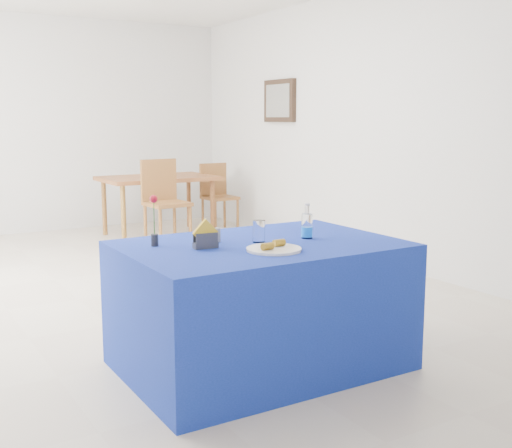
% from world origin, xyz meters
% --- Properties ---
extents(floor, '(7.00, 7.00, 0.00)m').
position_xyz_m(floor, '(0.00, 0.00, 0.00)').
color(floor, beige).
rests_on(floor, ground).
extents(room_shell, '(7.00, 7.00, 7.00)m').
position_xyz_m(room_shell, '(0.00, 0.00, 1.75)').
color(room_shell, silver).
rests_on(room_shell, ground).
extents(picture_frame, '(0.06, 0.64, 0.52)m').
position_xyz_m(picture_frame, '(2.47, 1.60, 1.70)').
color(picture_frame, black).
rests_on(picture_frame, room_shell).
extents(picture_art, '(0.02, 0.52, 0.40)m').
position_xyz_m(picture_art, '(2.44, 1.60, 1.70)').
color(picture_art, '#998C66').
rests_on(picture_art, room_shell).
extents(plate, '(0.31, 0.31, 0.01)m').
position_xyz_m(plate, '(-0.06, -2.24, 0.77)').
color(plate, silver).
rests_on(plate, blue_table).
extents(drinking_glass, '(0.07, 0.07, 0.13)m').
position_xyz_m(drinking_glass, '(-0.01, -1.98, 0.82)').
color(drinking_glass, white).
rests_on(drinking_glass, blue_table).
extents(salt_shaker, '(0.03, 0.03, 0.08)m').
position_xyz_m(salt_shaker, '(-0.21, -1.85, 0.80)').
color(salt_shaker, gray).
rests_on(salt_shaker, blue_table).
extents(pepper_shaker, '(0.03, 0.03, 0.08)m').
position_xyz_m(pepper_shaker, '(-0.28, -1.87, 0.80)').
color(pepper_shaker, '#5D5E62').
rests_on(pepper_shaker, blue_table).
extents(blue_table, '(1.60, 1.10, 0.76)m').
position_xyz_m(blue_table, '(-0.01, -2.00, 0.38)').
color(blue_table, navy).
rests_on(blue_table, floor).
extents(water_bottle, '(0.07, 0.07, 0.21)m').
position_xyz_m(water_bottle, '(0.31, -2.02, 0.83)').
color(water_bottle, white).
rests_on(water_bottle, blue_table).
extents(napkin_holder, '(0.16, 0.07, 0.17)m').
position_xyz_m(napkin_holder, '(-0.36, -1.98, 0.81)').
color(napkin_holder, '#3B3B40').
rests_on(napkin_holder, blue_table).
extents(rose_vase, '(0.05, 0.05, 0.29)m').
position_xyz_m(rose_vase, '(-0.58, -1.77, 0.90)').
color(rose_vase, '#25262A').
rests_on(rose_vase, blue_table).
extents(oak_table, '(1.42, 0.92, 0.76)m').
position_xyz_m(oak_table, '(1.19, 2.48, 0.68)').
color(oak_table, '#99552C').
rests_on(oak_table, floor).
extents(chair_bg_left, '(0.48, 0.48, 1.01)m').
position_xyz_m(chair_bg_left, '(0.98, 1.81, 0.58)').
color(chair_bg_left, '#9C642D').
rests_on(chair_bg_left, floor).
extents(chair_bg_right, '(0.41, 0.41, 0.89)m').
position_xyz_m(chair_bg_right, '(2.01, 2.43, 0.51)').
color(chair_bg_right, '#9C642D').
rests_on(chair_bg_right, floor).
extents(banana_pieces, '(0.18, 0.10, 0.04)m').
position_xyz_m(banana_pieces, '(-0.07, -2.24, 0.80)').
color(banana_pieces, gold).
rests_on(banana_pieces, plate).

